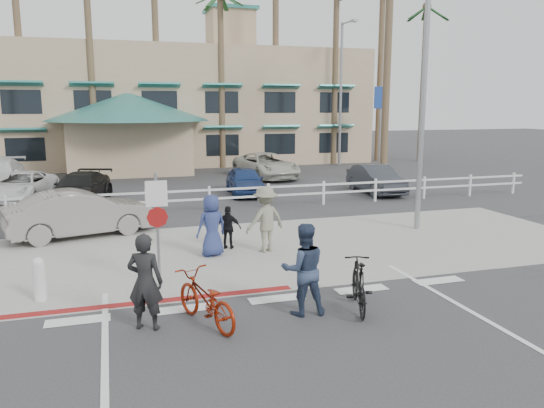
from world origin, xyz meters
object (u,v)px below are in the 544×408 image
object	(u,v)px
sign_post	(157,224)
bike_red	(205,300)
bike_black	(359,284)
car_white_sedan	(81,213)

from	to	relation	value
sign_post	bike_red	distance (m)	2.73
sign_post	bike_black	xyz separation A→B (m)	(3.71, -2.63, -0.92)
sign_post	bike_black	size ratio (longest dim) A/B	1.64
car_white_sedan	bike_black	bearing A→B (deg)	-160.93
bike_black	bike_red	bearing A→B (deg)	15.93
sign_post	car_white_sedan	distance (m)	5.90
bike_black	car_white_sedan	distance (m)	9.92
sign_post	car_white_sedan	size ratio (longest dim) A/B	0.65
car_white_sedan	bike_red	bearing A→B (deg)	-177.99
bike_black	car_white_sedan	bearing A→B (deg)	-37.02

